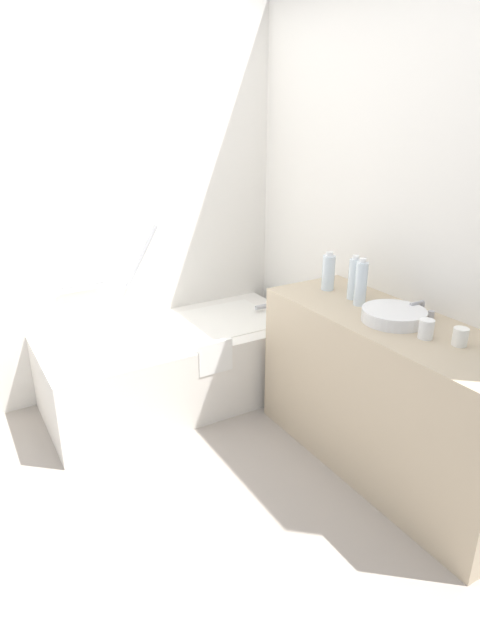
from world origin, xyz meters
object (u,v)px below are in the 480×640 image
object	(u,v)px
water_bottle_3	(354,279)
sink_basin	(394,315)
drinking_glass_0	(426,329)
bathtub	(176,362)
water_bottle_4	(361,283)
sink_faucet	(421,309)
water_bottle_2	(328,272)
drinking_glass_1	(460,337)

from	to	relation	value
water_bottle_3	sink_basin	bearing A→B (deg)	-99.08
drinking_glass_0	bathtub	bearing A→B (deg)	113.74
water_bottle_3	drinking_glass_0	size ratio (longest dim) A/B	2.73
bathtub	sink_basin	world-z (taller)	bathtub
sink_basin	water_bottle_4	bearing A→B (deg)	85.89
drinking_glass_0	sink_basin	bearing A→B (deg)	83.00
bathtub	sink_basin	xyz separation A→B (m)	(0.65, -1.19, 0.60)
bathtub	sink_faucet	xyz separation A→B (m)	(0.83, -1.19, 0.60)
water_bottle_3	water_bottle_4	bearing A→B (deg)	-112.11
water_bottle_2	water_bottle_4	distance (m)	0.29
sink_faucet	drinking_glass_0	bearing A→B (deg)	-134.19
water_bottle_2	drinking_glass_0	bearing A→B (deg)	-94.92
sink_faucet	water_bottle_2	world-z (taller)	water_bottle_2
drinking_glass_0	water_bottle_4	bearing A→B (deg)	84.57
sink_basin	drinking_glass_0	world-z (taller)	drinking_glass_0
sink_basin	drinking_glass_1	bearing A→B (deg)	-83.42
sink_basin	water_bottle_3	world-z (taller)	water_bottle_3
bathtub	water_bottle_3	distance (m)	1.29
water_bottle_3	bathtub	bearing A→B (deg)	130.10
bathtub	sink_basin	bearing A→B (deg)	-61.48
water_bottle_3	water_bottle_4	xyz separation A→B (m)	(-0.04, -0.09, 0.01)
bathtub	sink_faucet	size ratio (longest dim) A/B	11.02
bathtub	sink_basin	size ratio (longest dim) A/B	5.41
sink_basin	water_bottle_3	xyz separation A→B (m)	(0.06, 0.36, 0.08)
water_bottle_2	drinking_glass_1	world-z (taller)	water_bottle_2
water_bottle_4	drinking_glass_0	world-z (taller)	water_bottle_4
water_bottle_4	drinking_glass_1	bearing A→B (deg)	-88.00
sink_faucet	drinking_glass_0	xyz separation A→B (m)	(-0.21, -0.22, 0.01)
water_bottle_3	drinking_glass_1	size ratio (longest dim) A/B	3.01
water_bottle_3	water_bottle_4	distance (m)	0.10
water_bottle_4	bathtub	bearing A→B (deg)	125.63
drinking_glass_1	drinking_glass_0	bearing A→B (deg)	117.54
water_bottle_4	drinking_glass_0	xyz separation A→B (m)	(-0.05, -0.48, -0.07)
bathtub	water_bottle_3	size ratio (longest dim) A/B	6.92
bathtub	water_bottle_4	bearing A→B (deg)	-54.37
drinking_glass_0	drinking_glass_1	world-z (taller)	drinking_glass_0
sink_faucet	drinking_glass_0	world-z (taller)	drinking_glass_0
water_bottle_2	drinking_glass_1	distance (m)	0.90
sink_basin	drinking_glass_1	xyz separation A→B (m)	(0.04, -0.35, 0.01)
water_bottle_3	drinking_glass_1	bearing A→B (deg)	-91.35
water_bottle_2	drinking_glass_0	size ratio (longest dim) A/B	2.48
sink_basin	drinking_glass_0	distance (m)	0.22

